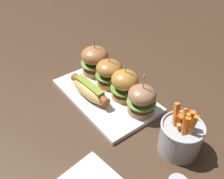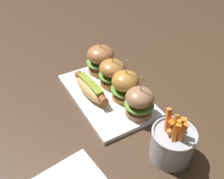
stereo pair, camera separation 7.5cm
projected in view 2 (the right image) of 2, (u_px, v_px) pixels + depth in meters
The scene contains 8 objects.
ground_plane at pixel (107, 96), 0.81m from camera, with size 3.00×3.00×0.00m, color #422D1E.
platter_main at pixel (107, 95), 0.81m from camera, with size 0.35×0.21×0.01m, color white.
hot_dog at pixel (91, 88), 0.78m from camera, with size 0.18×0.06×0.05m.
slider_far_left at pixel (101, 59), 0.87m from camera, with size 0.10×0.10×0.14m.
slider_center_left at pixel (112, 73), 0.81m from camera, with size 0.09×0.09×0.14m.
slider_center_right at pixel (125, 85), 0.76m from camera, with size 0.09×0.09×0.14m.
slider_far_right at pixel (139, 102), 0.70m from camera, with size 0.09×0.09×0.13m.
fries_bucket at pixel (172, 143), 0.60m from camera, with size 0.11×0.11×0.14m.
Camera 2 is at (0.54, -0.29, 0.53)m, focal length 39.06 mm.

